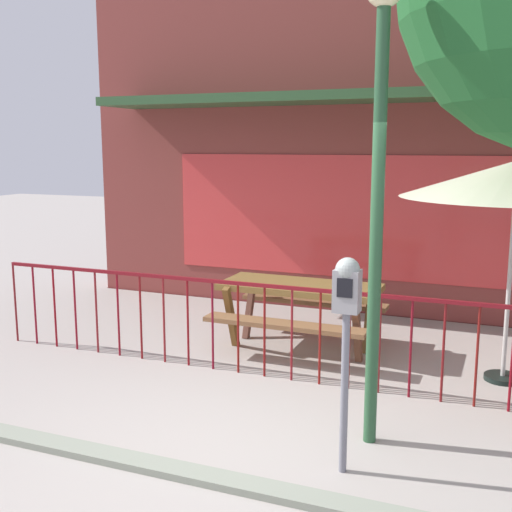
{
  "coord_description": "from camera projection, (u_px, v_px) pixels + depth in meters",
  "views": [
    {
      "loc": [
        1.91,
        -4.08,
        2.34
      ],
      "look_at": [
        -0.54,
        2.05,
        1.17
      ],
      "focal_mm": 44.22,
      "sensor_mm": 36.0,
      "label": 1
    }
  ],
  "objects": [
    {
      "name": "ground",
      "position": [
        223.0,
        454.0,
        4.83
      ],
      "size": [
        40.0,
        40.0,
        0.0
      ],
      "primitive_type": "plane",
      "color": "#A19891"
    },
    {
      "name": "pub_storefront",
      "position": [
        363.0,
        136.0,
        8.69
      ],
      "size": [
        8.31,
        1.5,
        4.91
      ],
      "color": "#491918",
      "rests_on": "ground"
    },
    {
      "name": "patio_fence_front",
      "position": [
        292.0,
        316.0,
        6.23
      ],
      "size": [
        7.0,
        0.04,
        0.97
      ],
      "color": "maroon",
      "rests_on": "ground"
    },
    {
      "name": "picnic_table_left",
      "position": [
        300.0,
        298.0,
        7.2
      ],
      "size": [
        1.81,
        1.38,
        0.79
      ],
      "color": "brown",
      "rests_on": "ground"
    },
    {
      "name": "parking_meter_near",
      "position": [
        347.0,
        308.0,
        4.36
      ],
      "size": [
        0.18,
        0.17,
        1.58
      ],
      "color": "slate",
      "rests_on": "ground"
    },
    {
      "name": "street_lamp",
      "position": [
        379.0,
        141.0,
        4.63
      ],
      "size": [
        0.28,
        0.28,
        3.57
      ],
      "color": "#264F30",
      "rests_on": "ground"
    },
    {
      "name": "curb_edge",
      "position": [
        199.0,
        479.0,
        4.47
      ],
      "size": [
        11.63,
        0.2,
        0.11
      ],
      "primitive_type": "cube",
      "color": "gray",
      "rests_on": "ground"
    }
  ]
}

